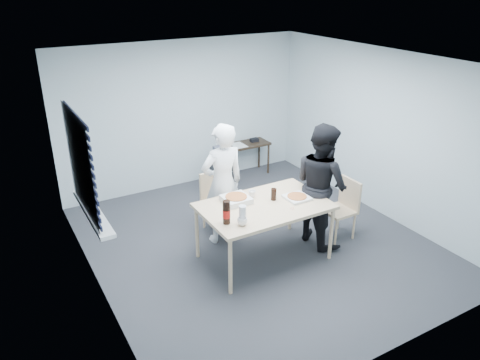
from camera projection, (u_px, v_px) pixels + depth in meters
room at (84, 172)px, 5.54m from camera, size 5.00×5.00×5.00m
dining_table at (264, 209)px, 6.16m from camera, size 1.67×1.06×0.81m
chair_far at (216, 197)px, 7.02m from camera, size 0.42×0.42×0.89m
chair_right at (344, 204)px, 6.81m from camera, size 0.42×0.42×0.89m
person_white at (223, 184)px, 6.56m from camera, size 0.65×0.42×1.77m
person_black at (321, 185)px, 6.55m from camera, size 0.47×0.86×1.77m
side_table at (245, 148)px, 8.91m from camera, size 0.94×0.42×0.63m
stool at (222, 172)px, 8.19m from camera, size 0.37×0.37×0.51m
backpack at (222, 157)px, 8.06m from camera, size 0.27×0.20×0.38m
pizza_box_a at (236, 199)px, 6.19m from camera, size 0.34×0.34×0.08m
pizza_box_b at (297, 197)px, 6.29m from camera, size 0.31×0.31×0.04m
mug_a at (242, 221)px, 5.62m from camera, size 0.17×0.17×0.10m
mug_b at (252, 194)px, 6.32m from camera, size 0.10×0.10×0.09m
cola_glass at (274, 194)px, 6.23m from camera, size 0.10×0.10×0.16m
soda_bottle at (226, 213)px, 5.62m from camera, size 0.10×0.10×0.30m
plastic_cups at (243, 214)px, 5.67m from camera, size 0.11×0.11×0.22m
rubber_band at (292, 209)px, 6.03m from camera, size 0.06×0.06×0.00m
papers at (238, 145)px, 8.79m from camera, size 0.28×0.36×0.01m
black_box at (254, 140)px, 8.98m from camera, size 0.15×0.11×0.06m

